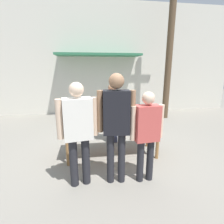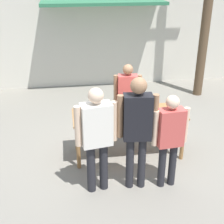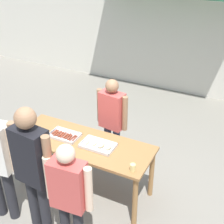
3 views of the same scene
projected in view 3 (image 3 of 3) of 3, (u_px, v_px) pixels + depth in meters
name	position (u px, v px, depth m)	size (l,w,h in m)	color
ground_plane	(85.00, 187.00, 4.79)	(24.00, 24.00, 0.00)	gray
serving_table	(83.00, 148.00, 4.42)	(2.01, 0.74, 0.85)	olive
food_tray_sausages	(64.00, 136.00, 4.48)	(0.43, 0.27, 0.04)	silver
food_tray_buns	(99.00, 146.00, 4.26)	(0.47, 0.29, 0.06)	silver
condiment_jar_mustard	(22.00, 134.00, 4.49)	(0.07, 0.07, 0.07)	#567A38
condiment_jar_ketchup	(27.00, 135.00, 4.46)	(0.07, 0.07, 0.07)	#B22319
beer_cup	(133.00, 168.00, 3.81)	(0.07, 0.07, 0.10)	#DBC67A
person_server_behind_table	(112.00, 117.00, 4.83)	(0.55, 0.26, 1.55)	#333851
person_customer_with_cup	(69.00, 193.00, 3.40)	(0.57, 0.25, 1.56)	#232328
person_customer_waiting_in_line	(33.00, 164.00, 3.53)	(0.60, 0.27, 1.84)	#232328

